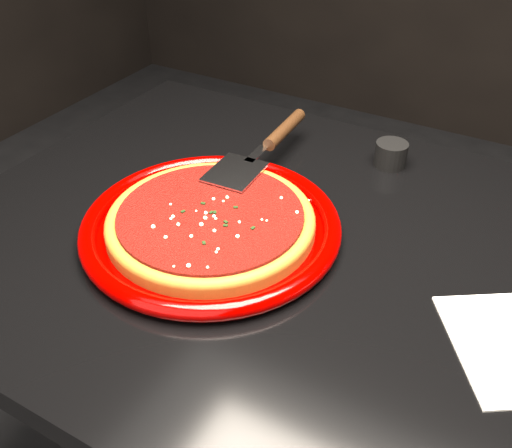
# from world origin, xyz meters

# --- Properties ---
(table) EXTENTS (1.20, 0.80, 0.75)m
(table) POSITION_xyz_m (0.00, 0.00, 0.38)
(table) COLOR black
(table) RESTS_ON floor
(plate) EXTENTS (0.44, 0.44, 0.03)m
(plate) POSITION_xyz_m (-0.19, -0.04, 0.76)
(plate) COLOR #700000
(plate) RESTS_ON table
(pizza_crust) EXTENTS (0.35, 0.35, 0.02)m
(pizza_crust) POSITION_xyz_m (-0.19, -0.04, 0.77)
(pizza_crust) COLOR brown
(pizza_crust) RESTS_ON plate
(pizza_crust_rim) EXTENTS (0.35, 0.35, 0.02)m
(pizza_crust_rim) POSITION_xyz_m (-0.19, -0.04, 0.78)
(pizza_crust_rim) COLOR brown
(pizza_crust_rim) RESTS_ON plate
(pizza_sauce) EXTENTS (0.31, 0.31, 0.01)m
(pizza_sauce) POSITION_xyz_m (-0.19, -0.04, 0.78)
(pizza_sauce) COLOR maroon
(pizza_sauce) RESTS_ON plate
(parmesan_dusting) EXTENTS (0.27, 0.27, 0.01)m
(parmesan_dusting) POSITION_xyz_m (-0.19, -0.04, 0.79)
(parmesan_dusting) COLOR #FCEDC2
(parmesan_dusting) RESTS_ON plate
(basil_flecks) EXTENTS (0.24, 0.24, 0.00)m
(basil_flecks) POSITION_xyz_m (-0.19, -0.04, 0.79)
(basil_flecks) COLOR black
(basil_flecks) RESTS_ON plate
(pizza_server) EXTENTS (0.11, 0.34, 0.02)m
(pizza_server) POSITION_xyz_m (-0.21, 0.15, 0.80)
(pizza_server) COLOR silver
(pizza_server) RESTS_ON plate
(ramekin) EXTENTS (0.07, 0.07, 0.04)m
(ramekin) POSITION_xyz_m (-0.02, 0.28, 0.77)
(ramekin) COLOR black
(ramekin) RESTS_ON table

